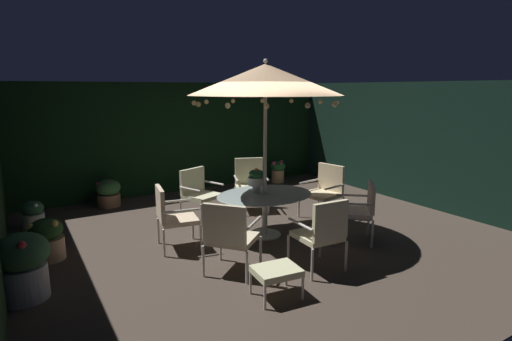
# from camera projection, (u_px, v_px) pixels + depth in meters

# --- Properties ---
(ground_plane) EXTENTS (8.01, 7.52, 0.02)m
(ground_plane) POSITION_uv_depth(u_px,v_px,m) (262.00, 233.00, 6.87)
(ground_plane) COLOR #43382F
(hedge_backdrop_rear) EXTENTS (8.01, 0.30, 2.54)m
(hedge_backdrop_rear) POSITION_uv_depth(u_px,v_px,m) (182.00, 137.00, 9.64)
(hedge_backdrop_rear) COLOR black
(hedge_backdrop_rear) RESTS_ON ground_plane
(hedge_backdrop_right) EXTENTS (0.30, 7.52, 2.54)m
(hedge_backdrop_right) POSITION_uv_depth(u_px,v_px,m) (416.00, 143.00, 8.58)
(hedge_backdrop_right) COLOR black
(hedge_backdrop_right) RESTS_ON ground_plane
(patio_dining_table) EXTENTS (1.64, 1.30, 0.72)m
(patio_dining_table) POSITION_uv_depth(u_px,v_px,m) (265.00, 201.00, 6.63)
(patio_dining_table) COLOR silver
(patio_dining_table) RESTS_ON ground_plane
(patio_umbrella) EXTENTS (2.42, 2.42, 2.85)m
(patio_umbrella) POSITION_uv_depth(u_px,v_px,m) (265.00, 80.00, 6.25)
(patio_umbrella) COLOR beige
(patio_umbrella) RESTS_ON ground_plane
(centerpiece_planter) EXTENTS (0.28, 0.28, 0.41)m
(centerpiece_planter) POSITION_uv_depth(u_px,v_px,m) (256.00, 179.00, 6.64)
(centerpiece_planter) COLOR silver
(centerpiece_planter) RESTS_ON patio_dining_table
(patio_chair_north) EXTENTS (0.67, 0.67, 0.97)m
(patio_chair_north) POSITION_uv_depth(u_px,v_px,m) (172.00, 214.00, 6.09)
(patio_chair_north) COLOR beige
(patio_chair_north) RESTS_ON ground_plane
(patio_chair_northeast) EXTENTS (0.84, 0.85, 0.99)m
(patio_chair_northeast) POSITION_uv_depth(u_px,v_px,m) (229.00, 233.00, 5.22)
(patio_chair_northeast) COLOR beige
(patio_chair_northeast) RESTS_ON ground_plane
(patio_chair_east) EXTENTS (0.62, 0.62, 1.00)m
(patio_chair_east) POSITION_uv_depth(u_px,v_px,m) (322.00, 231.00, 5.32)
(patio_chair_east) COLOR beige
(patio_chair_east) RESTS_ON ground_plane
(patio_chair_southeast) EXTENTS (0.80, 0.80, 0.95)m
(patio_chair_southeast) POSITION_uv_depth(u_px,v_px,m) (360.00, 207.00, 6.41)
(patio_chair_southeast) COLOR silver
(patio_chair_southeast) RESTS_ON ground_plane
(patio_chair_south) EXTENTS (0.69, 0.73, 1.00)m
(patio_chair_south) POSITION_uv_depth(u_px,v_px,m) (325.00, 188.00, 7.62)
(patio_chair_south) COLOR silver
(patio_chair_south) RESTS_ON ground_plane
(patio_chair_southwest) EXTENTS (0.79, 0.78, 1.02)m
(patio_chair_southwest) POSITION_uv_depth(u_px,v_px,m) (250.00, 181.00, 8.12)
(patio_chair_southwest) COLOR silver
(patio_chair_southwest) RESTS_ON ground_plane
(patio_chair_west) EXTENTS (0.81, 0.76, 0.94)m
(patio_chair_west) POSITION_uv_depth(u_px,v_px,m) (198.00, 190.00, 7.54)
(patio_chair_west) COLOR beige
(patio_chair_west) RESTS_ON ground_plane
(ottoman_footrest) EXTENTS (0.56, 0.47, 0.36)m
(ottoman_footrest) POSITION_uv_depth(u_px,v_px,m) (276.00, 272.00, 4.70)
(ottoman_footrest) COLOR silver
(ottoman_footrest) RESTS_ON ground_plane
(potted_plant_front_corner) EXTENTS (0.37, 0.37, 0.49)m
(potted_plant_front_corner) POSITION_uv_depth(u_px,v_px,m) (33.00, 214.00, 7.05)
(potted_plant_front_corner) COLOR beige
(potted_plant_front_corner) RESTS_ON ground_plane
(potted_plant_left_near) EXTENTS (0.49, 0.49, 0.57)m
(potted_plant_left_near) POSITION_uv_depth(u_px,v_px,m) (108.00, 192.00, 8.37)
(potted_plant_left_near) COLOR #8D6448
(potted_plant_left_near) RESTS_ON ground_plane
(potted_plant_back_right) EXTENTS (0.61, 0.61, 0.79)m
(potted_plant_back_right) POSITION_uv_depth(u_px,v_px,m) (22.00, 264.00, 4.63)
(potted_plant_back_right) COLOR beige
(potted_plant_back_right) RESTS_ON ground_plane
(potted_plant_right_near) EXTENTS (0.47, 0.47, 0.61)m
(potted_plant_right_near) POSITION_uv_depth(u_px,v_px,m) (47.00, 239.00, 5.74)
(potted_plant_right_near) COLOR tan
(potted_plant_right_near) RESTS_ON ground_plane
(potted_plant_back_left) EXTENTS (0.38, 0.38, 0.58)m
(potted_plant_back_left) POSITION_uv_depth(u_px,v_px,m) (278.00, 171.00, 10.48)
(potted_plant_back_left) COLOR tan
(potted_plant_back_left) RESTS_ON ground_plane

